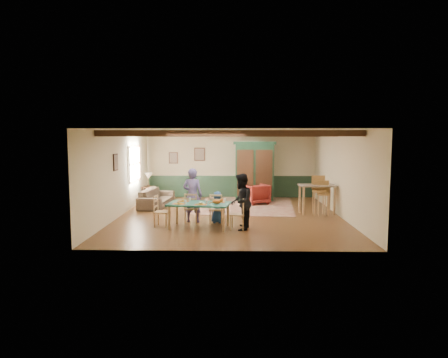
{
  "coord_description": "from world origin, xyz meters",
  "views": [
    {
      "loc": [
        0.12,
        -12.63,
        2.51
      ],
      "look_at": [
        -0.19,
        0.32,
        1.15
      ],
      "focal_mm": 32.0,
      "sensor_mm": 36.0,
      "label": 1
    }
  ],
  "objects_px": {
    "cat": "(217,201)",
    "end_table": "(149,194)",
    "dining_chair_end_left": "(162,211)",
    "sofa": "(157,198)",
    "dining_chair_far_right": "(217,208)",
    "person_child": "(217,207)",
    "counter_table": "(317,199)",
    "bar_stool_left": "(319,196)",
    "table_lamp": "(148,180)",
    "person_woman": "(241,202)",
    "armoire": "(255,171)",
    "bar_stool_right": "(323,198)",
    "dining_chair_end_right": "(238,214)",
    "armchair": "(256,194)",
    "dining_table": "(199,216)",
    "person_man": "(193,195)",
    "dining_chair_far_left": "(192,208)"
  },
  "relations": [
    {
      "from": "person_woman",
      "to": "dining_chair_far_left",
      "type": "bearing_deg",
      "value": -113.57
    },
    {
      "from": "person_child",
      "to": "dining_chair_far_right",
      "type": "bearing_deg",
      "value": 90.0
    },
    {
      "from": "person_woman",
      "to": "armoire",
      "type": "bearing_deg",
      "value": -178.98
    },
    {
      "from": "dining_chair_far_right",
      "to": "table_lamp",
      "type": "height_order",
      "value": "table_lamp"
    },
    {
      "from": "dining_table",
      "to": "dining_chair_far_right",
      "type": "relative_size",
      "value": 1.89
    },
    {
      "from": "armoire",
      "to": "person_woman",
      "type": "bearing_deg",
      "value": -91.93
    },
    {
      "from": "cat",
      "to": "end_table",
      "type": "relative_size",
      "value": 0.57
    },
    {
      "from": "dining_chair_far_left",
      "to": "sofa",
      "type": "xyz_separation_m",
      "value": [
        -1.59,
        2.77,
        -0.13
      ]
    },
    {
      "from": "person_child",
      "to": "counter_table",
      "type": "relative_size",
      "value": 0.81
    },
    {
      "from": "dining_chair_end_left",
      "to": "sofa",
      "type": "relative_size",
      "value": 0.41
    },
    {
      "from": "dining_chair_end_left",
      "to": "counter_table",
      "type": "bearing_deg",
      "value": -58.87
    },
    {
      "from": "dining_table",
      "to": "armchair",
      "type": "xyz_separation_m",
      "value": [
        1.81,
        4.07,
        0.03
      ]
    },
    {
      "from": "bar_stool_right",
      "to": "table_lamp",
      "type": "bearing_deg",
      "value": 164.98
    },
    {
      "from": "dining_chair_far_left",
      "to": "armoire",
      "type": "distance_m",
      "value": 4.75
    },
    {
      "from": "dining_table",
      "to": "dining_chair_end_right",
      "type": "height_order",
      "value": "dining_chair_end_right"
    },
    {
      "from": "bar_stool_left",
      "to": "sofa",
      "type": "bearing_deg",
      "value": 166.8
    },
    {
      "from": "person_child",
      "to": "counter_table",
      "type": "height_order",
      "value": "counter_table"
    },
    {
      "from": "end_table",
      "to": "bar_stool_left",
      "type": "distance_m",
      "value": 6.61
    },
    {
      "from": "person_child",
      "to": "sofa",
      "type": "relative_size",
      "value": 0.43
    },
    {
      "from": "dining_chair_end_right",
      "to": "sofa",
      "type": "xyz_separation_m",
      "value": [
        -2.92,
        3.64,
        -0.13
      ]
    },
    {
      "from": "armoire",
      "to": "person_child",
      "type": "bearing_deg",
      "value": -102.0
    },
    {
      "from": "person_man",
      "to": "dining_chair_end_right",
      "type": "bearing_deg",
      "value": 152.7
    },
    {
      "from": "dining_chair_far_right",
      "to": "person_woman",
      "type": "distance_m",
      "value": 1.09
    },
    {
      "from": "person_child",
      "to": "armchair",
      "type": "distance_m",
      "value": 3.64
    },
    {
      "from": "person_child",
      "to": "bar_stool_right",
      "type": "bearing_deg",
      "value": -151.91
    },
    {
      "from": "dining_chair_far_right",
      "to": "cat",
      "type": "relative_size",
      "value": 2.64
    },
    {
      "from": "sofa",
      "to": "bar_stool_left",
      "type": "height_order",
      "value": "bar_stool_left"
    },
    {
      "from": "dining_chair_far_left",
      "to": "end_table",
      "type": "xyz_separation_m",
      "value": [
        -2.1,
        3.82,
        -0.15
      ]
    },
    {
      "from": "dining_chair_end_right",
      "to": "sofa",
      "type": "height_order",
      "value": "dining_chair_end_right"
    },
    {
      "from": "dining_chair_far_right",
      "to": "table_lamp",
      "type": "xyz_separation_m",
      "value": [
        -2.84,
        3.92,
        0.41
      ]
    },
    {
      "from": "dining_chair_far_left",
      "to": "bar_stool_left",
      "type": "height_order",
      "value": "bar_stool_left"
    },
    {
      "from": "sofa",
      "to": "dining_chair_far_left",
      "type": "bearing_deg",
      "value": -145.02
    },
    {
      "from": "dining_chair_end_right",
      "to": "cat",
      "type": "height_order",
      "value": "dining_chair_end_right"
    },
    {
      "from": "cat",
      "to": "armoire",
      "type": "height_order",
      "value": "armoire"
    },
    {
      "from": "sofa",
      "to": "bar_stool_left",
      "type": "xyz_separation_m",
      "value": [
        5.58,
        -1.51,
        0.32
      ]
    },
    {
      "from": "person_child",
      "to": "armoire",
      "type": "height_order",
      "value": "armoire"
    },
    {
      "from": "dining_chair_end_left",
      "to": "dining_chair_far_right",
      "type": "bearing_deg",
      "value": -65.08
    },
    {
      "from": "armchair",
      "to": "table_lamp",
      "type": "distance_m",
      "value": 4.23
    },
    {
      "from": "armoire",
      "to": "end_table",
      "type": "distance_m",
      "value": 4.27
    },
    {
      "from": "cat",
      "to": "bar_stool_left",
      "type": "height_order",
      "value": "bar_stool_left"
    },
    {
      "from": "table_lamp",
      "to": "person_man",
      "type": "bearing_deg",
      "value": -60.59
    },
    {
      "from": "cat",
      "to": "table_lamp",
      "type": "height_order",
      "value": "table_lamp"
    },
    {
      "from": "dining_chair_end_right",
      "to": "armchair",
      "type": "xyz_separation_m",
      "value": [
        0.75,
        4.22,
        -0.07
      ]
    },
    {
      "from": "person_woman",
      "to": "table_lamp",
      "type": "height_order",
      "value": "person_woman"
    },
    {
      "from": "end_table",
      "to": "bar_stool_right",
      "type": "distance_m",
      "value": 6.75
    },
    {
      "from": "dining_chair_end_left",
      "to": "sofa",
      "type": "distance_m",
      "value": 3.43
    },
    {
      "from": "dining_chair_far_left",
      "to": "dining_chair_end_left",
      "type": "bearing_deg",
      "value": 43.83
    },
    {
      "from": "dining_table",
      "to": "counter_table",
      "type": "bearing_deg",
      "value": 30.41
    },
    {
      "from": "armoire",
      "to": "counter_table",
      "type": "height_order",
      "value": "armoire"
    },
    {
      "from": "person_child",
      "to": "counter_table",
      "type": "xyz_separation_m",
      "value": [
        3.21,
        1.48,
        0.02
      ]
    }
  ]
}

